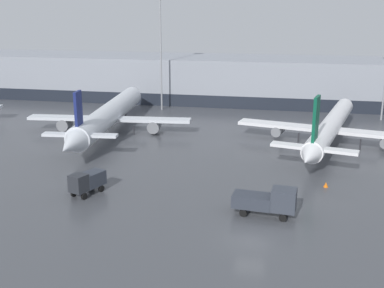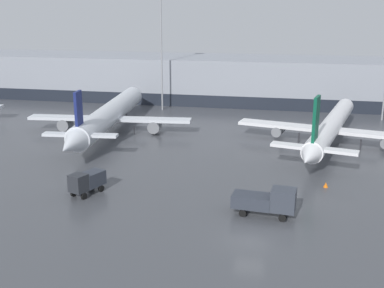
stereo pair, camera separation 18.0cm
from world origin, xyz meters
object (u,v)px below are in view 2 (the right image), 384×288
(parked_jet_2, at_px, (331,127))
(apron_light_mast_1, at_px, (161,17))
(service_truck_3, at_px, (87,181))
(traffic_cone_2, at_px, (326,185))
(parked_jet_3, at_px, (109,115))
(service_truck_0, at_px, (267,201))

(parked_jet_2, height_order, apron_light_mast_1, apron_light_mast_1)
(service_truck_3, xyz_separation_m, traffic_cone_2, (24.61, 7.07, -1.18))
(apron_light_mast_1, bearing_deg, parked_jet_2, -32.56)
(parked_jet_2, bearing_deg, parked_jet_3, 101.60)
(service_truck_0, bearing_deg, service_truck_3, -179.50)
(parked_jet_3, xyz_separation_m, apron_light_mast_1, (3.57, 18.30, 14.28))
(parked_jet_3, xyz_separation_m, service_truck_0, (25.73, -26.52, -1.31))
(parked_jet_3, relative_size, service_truck_3, 9.14)
(service_truck_0, xyz_separation_m, service_truck_3, (-18.71, 1.63, -0.02))
(service_truck_3, bearing_deg, service_truck_0, 105.88)
(parked_jet_2, distance_m, service_truck_3, 35.71)
(traffic_cone_2, xyz_separation_m, apron_light_mast_1, (-28.06, 36.12, 16.80))
(service_truck_0, distance_m, service_truck_3, 18.78)
(service_truck_0, bearing_deg, parked_jet_2, 79.50)
(traffic_cone_2, bearing_deg, parked_jet_2, 84.96)
(parked_jet_3, relative_size, traffic_cone_2, 71.96)
(parked_jet_3, distance_m, service_truck_0, 36.97)
(service_truck_0, bearing_deg, apron_light_mast_1, 121.78)
(service_truck_0, xyz_separation_m, apron_light_mast_1, (-22.16, 44.82, 15.59))
(parked_jet_3, height_order, service_truck_3, parked_jet_3)
(parked_jet_2, bearing_deg, apron_light_mast_1, 70.05)
(service_truck_3, height_order, traffic_cone_2, service_truck_3)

